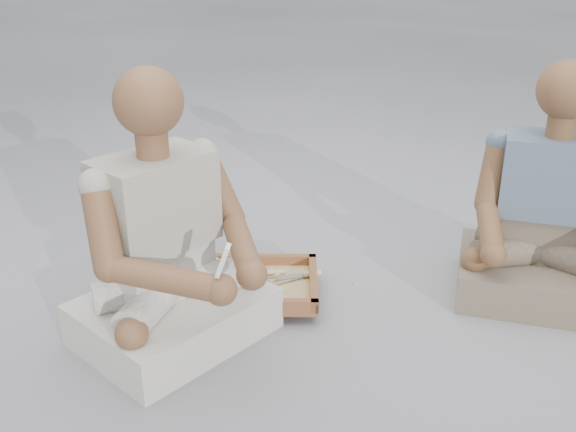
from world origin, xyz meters
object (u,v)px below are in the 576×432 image
at_px(tool_tray, 256,285).
at_px(craftsman, 168,254).
at_px(companion, 545,223).
at_px(carved_panel, 214,280).

distance_m(tool_tray, craftsman, 0.45).
height_order(craftsman, companion, craftsman).
distance_m(carved_panel, companion, 1.29).
bearing_deg(craftsman, companion, 144.73).
bearing_deg(tool_tray, craftsman, -117.41).
distance_m(carved_panel, tool_tray, 0.21).
height_order(carved_panel, tool_tray, tool_tray).
bearing_deg(craftsman, tool_tray, 174.28).
xyz_separation_m(tool_tray, companion, (1.00, 0.43, 0.24)).
bearing_deg(companion, carved_panel, 13.36).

